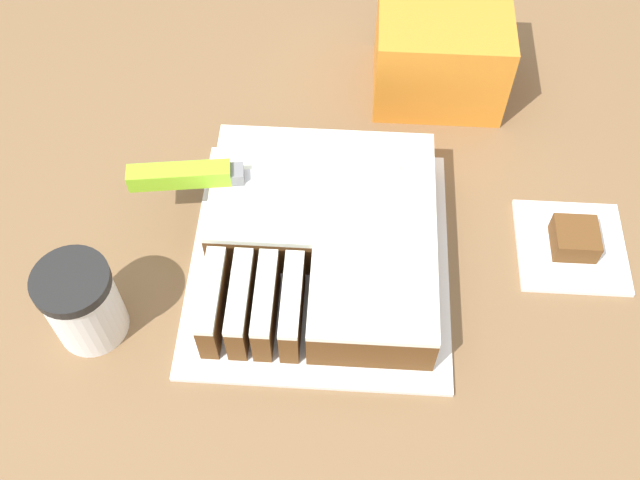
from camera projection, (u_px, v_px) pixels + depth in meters
name	position (u px, v px, depth m)	size (l,w,h in m)	color
countertop	(273.00, 404.00, 1.21)	(1.40, 1.10, 0.89)	brown
cake_board	(320.00, 256.00, 0.84)	(0.29, 0.31, 0.01)	white
cake	(325.00, 236.00, 0.81)	(0.25, 0.27, 0.06)	brown
knife	(206.00, 175.00, 0.81)	(0.30, 0.06, 0.02)	silver
coffee_cup	(82.00, 303.00, 0.75)	(0.08, 0.08, 0.10)	white
paper_napkin	(571.00, 247.00, 0.85)	(0.12, 0.12, 0.01)	white
brownie	(575.00, 238.00, 0.83)	(0.05, 0.05, 0.03)	brown
storage_box	(440.00, 52.00, 0.94)	(0.16, 0.14, 0.12)	orange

